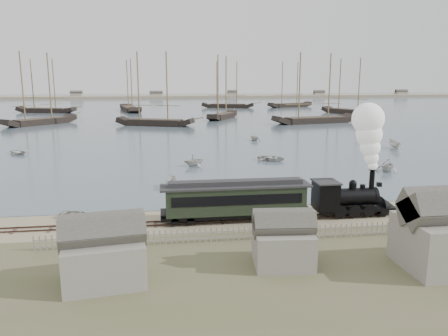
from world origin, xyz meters
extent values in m
plane|color=tan|center=(0.00, 0.00, 0.00)|extent=(600.00, 600.00, 0.00)
cube|color=#495D69|center=(0.00, 170.00, 0.03)|extent=(600.00, 336.00, 0.06)
cube|color=#3A251F|center=(0.00, -2.50, 0.10)|extent=(120.00, 0.08, 0.12)
cube|color=#3A251F|center=(0.00, -1.50, 0.10)|extent=(120.00, 0.08, 0.12)
cube|color=#3A2D25|center=(0.00, -2.00, 0.03)|extent=(120.00, 1.80, 0.06)
cube|color=tan|center=(0.00, 250.00, 0.00)|extent=(500.00, 20.00, 1.80)
cube|color=black|center=(11.71, -2.00, 0.77)|extent=(7.49, 2.20, 0.28)
cylinder|color=black|center=(11.27, -2.00, 1.87)|extent=(4.62, 1.65, 1.65)
cube|color=black|center=(8.85, -2.00, 2.09)|extent=(1.98, 2.42, 2.53)
cube|color=#2A2A2D|center=(8.85, -2.00, 3.41)|extent=(2.20, 2.64, 0.13)
cylinder|color=black|center=(13.36, -2.00, 3.35)|extent=(0.48, 0.48, 1.76)
sphere|color=black|center=(11.49, -2.00, 3.15)|extent=(0.70, 0.70, 0.70)
cone|color=black|center=(15.24, -2.00, 0.66)|extent=(1.54, 2.20, 2.20)
cube|color=black|center=(14.13, -2.00, 2.97)|extent=(0.39, 0.39, 0.39)
cube|color=black|center=(0.31, -2.00, 0.70)|extent=(13.64, 2.24, 0.34)
cube|color=black|center=(0.31, -2.00, 2.06)|extent=(12.67, 2.44, 2.44)
cube|color=black|center=(0.31, -3.24, 2.30)|extent=(11.69, 0.06, 0.88)
cube|color=black|center=(0.31, -0.76, 2.30)|extent=(11.69, 0.06, 0.88)
cube|color=#2A2A2D|center=(0.31, -2.00, 3.33)|extent=(13.64, 2.63, 0.18)
cube|color=#2A2A2D|center=(0.31, -2.00, 3.62)|extent=(12.18, 1.17, 0.44)
imported|color=#B9B7B0|center=(-14.20, 0.44, 0.38)|extent=(4.21, 4.51, 0.76)
imported|color=#B9B7B0|center=(-1.66, 23.73, 0.93)|extent=(3.97, 4.19, 1.74)
imported|color=#B9B7B0|center=(-5.29, 10.81, 0.68)|extent=(3.30, 1.44, 1.24)
imported|color=#B9B7B0|center=(10.74, 26.27, 0.51)|extent=(4.96, 5.37, 0.91)
imported|color=#B9B7B0|center=(24.90, 16.28, 0.97)|extent=(4.52, 4.58, 1.83)
imported|color=#B9B7B0|center=(36.32, 35.12, 0.84)|extent=(4.17, 1.94, 1.56)
imported|color=#B9B7B0|center=(-31.09, 38.24, 0.45)|extent=(4.54, 4.56, 0.78)
imported|color=#B9B7B0|center=(12.70, 48.58, 0.85)|extent=(3.72, 3.47, 1.59)
camera|label=1|loc=(-6.05, -39.81, 12.88)|focal=35.00mm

